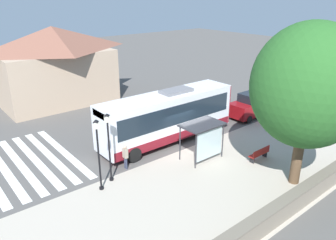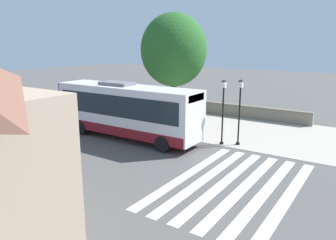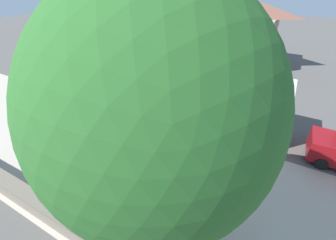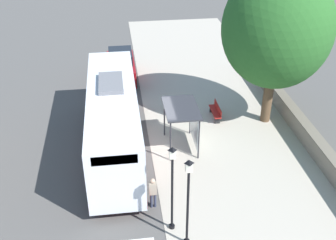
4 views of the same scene
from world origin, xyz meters
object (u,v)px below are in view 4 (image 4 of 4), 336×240
at_px(bus, 113,120).
at_px(street_lamp_far, 172,182).
at_px(street_lamp_near, 188,196).
at_px(parked_car_behind_bus, 121,67).
at_px(pedestrian, 153,191).
at_px(shade_tree, 277,29).
at_px(bus_shelter, 184,114).
at_px(bench, 216,111).

distance_m(bus, street_lamp_far, 6.42).
bearing_deg(street_lamp_near, parked_car_behind_bus, -82.85).
bearing_deg(street_lamp_near, street_lamp_far, -62.40).
relative_size(pedestrian, parked_car_behind_bus, 0.37).
distance_m(street_lamp_far, shade_tree, 10.99).
relative_size(bus_shelter, street_lamp_near, 0.66).
distance_m(bus, pedestrian, 4.97).
height_order(bus_shelter, street_lamp_near, street_lamp_near).
relative_size(bus, bus_shelter, 3.88).
relative_size(bus, pedestrian, 6.71).
bearing_deg(bus, bench, -156.38).
height_order(bus, bench, bus).
bearing_deg(bus_shelter, shade_tree, -158.89).
xyz_separation_m(street_lamp_near, parked_car_behind_bus, (1.98, -15.76, -1.45)).
xyz_separation_m(street_lamp_near, shade_tree, (-6.33, -8.91, 3.22)).
bearing_deg(street_lamp_far, parked_car_behind_bus, -84.22).
bearing_deg(pedestrian, street_lamp_near, 115.82).
height_order(pedestrian, street_lamp_near, street_lamp_near).
bearing_deg(bus_shelter, pedestrian, 64.93).
height_order(bus, pedestrian, bus).
xyz_separation_m(bus, street_lamp_near, (-2.66, 6.91, 0.52)).
bearing_deg(street_lamp_far, bus, -69.99).
bearing_deg(bench, bus_shelter, 48.21).
bearing_deg(street_lamp_near, bus_shelter, -98.43).
height_order(bench, parked_car_behind_bus, parked_car_behind_bus).
relative_size(bench, street_lamp_far, 0.41).
xyz_separation_m(bus, pedestrian, (-1.55, 4.61, -1.03)).
xyz_separation_m(bench, street_lamp_near, (3.46, 9.59, 2.00)).
relative_size(bus, street_lamp_far, 2.56).
xyz_separation_m(pedestrian, shade_tree, (-7.45, -6.61, 4.77)).
bearing_deg(shade_tree, street_lamp_near, 54.61).
relative_size(bus_shelter, shade_tree, 0.30).
height_order(pedestrian, shade_tree, shade_tree).
distance_m(bus, bench, 6.84).
height_order(bus, shade_tree, shade_tree).
bearing_deg(street_lamp_far, bus_shelter, -104.03).
distance_m(pedestrian, street_lamp_far, 2.18).
relative_size(street_lamp_far, parked_car_behind_bus, 0.98).
distance_m(bench, shade_tree, 5.99).
distance_m(bus, parked_car_behind_bus, 8.92).
bearing_deg(parked_car_behind_bus, bench, 131.33).
bearing_deg(pedestrian, street_lamp_far, 114.64).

